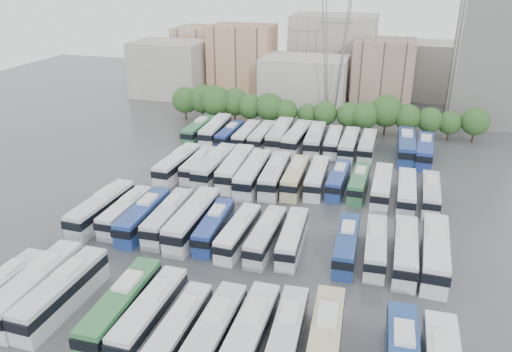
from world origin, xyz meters
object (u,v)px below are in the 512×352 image
(bus_r1_s5, at_px, (214,226))
(bus_r3_s4, at_px, (262,136))
(bus_r0_s9, at_px, (287,336))
(bus_r3_s1, at_px, (216,130))
(bus_r2_s6, at_px, (275,175))
(bus_r1_s2, at_px, (144,216))
(bus_r2_s5, at_px, (253,173))
(bus_r1_s8, at_px, (292,237))
(bus_r3_s9, at_px, (349,144))
(bus_r0_s5, at_px, (150,313))
(bus_r3_s7, at_px, (315,139))
(bus_r0_s10, at_px, (325,342))
(bus_r3_s8, at_px, (333,141))
(bus_r1_s4, at_px, (193,219))
(bus_r1_s13, at_px, (435,252))
(bus_r3_s10, at_px, (367,146))
(bus_r2_s11, at_px, (382,186))
(bus_r2_s8, at_px, (317,177))
(bus_r2_s10, at_px, (359,182))
(bus_r3_s13, at_px, (425,150))
(bus_r1_s10, at_px, (346,244))
(bus_r1_s12, at_px, (405,250))
(bus_r0_s1, at_px, (36,286))
(bus_r1_s1, at_px, (126,211))
(bus_r3_s0, at_px, (199,130))
(bus_r1_s6, at_px, (238,232))
(bus_r0_s7, at_px, (212,336))
(bus_r2_s3, at_px, (215,166))
(bus_r2_s9, at_px, (338,179))
(bus_r2_s13, at_px, (430,193))
(bus_r0_s6, at_px, (179,329))
(bus_r3_s12, at_px, (406,146))
(bus_r1_s7, at_px, (266,235))
(bus_r1_s3, at_px, (169,217))
(bus_r3_s6, at_px, (297,138))
(bus_r1_s11, at_px, (375,246))
(bus_r3_s5, at_px, (280,135))
(bus_r3_s3, at_px, (247,135))
(bus_r2_s7, at_px, (295,177))
(bus_r1_s0, at_px, (102,208))
(bus_r0_s8, at_px, (249,337))
(bus_r0_s4, at_px, (122,306))
(bus_r0_s2, at_px, (62,292))
(bus_r2_s2, at_px, (198,165))

(bus_r1_s5, relative_size, bus_r3_s4, 0.92)
(bus_r0_s9, xyz_separation_m, bus_r3_s1, (-26.29, 53.93, 0.26))
(bus_r2_s6, bearing_deg, bus_r1_s2, -129.57)
(bus_r2_s5, bearing_deg, bus_r2_s6, 8.84)
(bus_r1_s8, bearing_deg, bus_r3_s9, 82.49)
(bus_r0_s5, bearing_deg, bus_r3_s7, 84.20)
(bus_r0_s10, xyz_separation_m, bus_r3_s8, (-6.44, 54.11, -0.14))
(bus_r1_s4, xyz_separation_m, bus_r1_s13, (29.69, 0.10, -0.01))
(bus_r3_s7, distance_m, bus_r3_s10, 9.72)
(bus_r3_s9, bearing_deg, bus_r2_s11, -68.31)
(bus_r2_s8, bearing_deg, bus_r2_s10, -0.56)
(bus_r0_s5, distance_m, bus_r3_s13, 59.87)
(bus_r1_s10, relative_size, bus_r1_s12, 0.93)
(bus_r1_s8, bearing_deg, bus_r3_s8, 87.48)
(bus_r0_s1, distance_m, bus_r1_s1, 18.01)
(bus_r2_s10, relative_size, bus_r3_s0, 0.90)
(bus_r1_s6, relative_size, bus_r3_s8, 0.96)
(bus_r0_s7, height_order, bus_r3_s13, bus_r3_s13)
(bus_r0_s7, height_order, bus_r1_s4, bus_r1_s4)
(bus_r1_s12, relative_size, bus_r2_s6, 0.92)
(bus_r2_s3, distance_m, bus_r2_s9, 19.94)
(bus_r1_s13, distance_m, bus_r2_s13, 17.12)
(bus_r0_s6, distance_m, bus_r1_s5, 19.42)
(bus_r3_s12, bearing_deg, bus_r1_s1, -136.13)
(bus_r1_s2, relative_size, bus_r1_s7, 1.06)
(bus_r1_s5, bearing_deg, bus_r3_s10, 62.82)
(bus_r1_s7, xyz_separation_m, bus_r3_s9, (6.39, 35.83, 0.18))
(bus_r1_s13, height_order, bus_r3_s9, bus_r1_s13)
(bus_r1_s3, relative_size, bus_r1_s5, 1.09)
(bus_r2_s9, distance_m, bus_r3_s6, 19.57)
(bus_r1_s11, distance_m, bus_r3_s5, 41.27)
(bus_r1_s8, xyz_separation_m, bus_r2_s9, (3.20, 19.35, -0.03))
(bus_r1_s6, relative_size, bus_r3_s3, 0.96)
(bus_r2_s5, relative_size, bus_r3_s1, 1.03)
(bus_r1_s2, height_order, bus_r3_s1, bus_r3_s1)
(bus_r2_s3, height_order, bus_r3_s0, bus_r2_s3)
(bus_r2_s7, bearing_deg, bus_r1_s0, -143.05)
(bus_r1_s6, xyz_separation_m, bus_r3_s8, (6.78, 37.39, 0.07))
(bus_r1_s6, xyz_separation_m, bus_r3_s6, (0.01, 36.84, 0.33))
(bus_r0_s9, xyz_separation_m, bus_r3_s9, (0.05, 52.75, 0.16))
(bus_r0_s8, relative_size, bus_r3_s7, 0.94)
(bus_r1_s4, relative_size, bus_r3_s8, 1.15)
(bus_r2_s7, relative_size, bus_r2_s8, 1.01)
(bus_r0_s8, xyz_separation_m, bus_r1_s2, (-19.87, 18.44, -0.06))
(bus_r0_s9, xyz_separation_m, bus_r3_s4, (-16.50, 53.24, 0.08))
(bus_r0_s4, height_order, bus_r3_s1, bus_r3_s1)
(bus_r0_s2, height_order, bus_r2_s10, bus_r0_s2)
(bus_r2_s6, bearing_deg, bus_r2_s9, 7.00)
(bus_r3_s8, bearing_deg, bus_r2_s2, -140.36)
(bus_r3_s0, bearing_deg, bus_r2_s8, -32.39)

